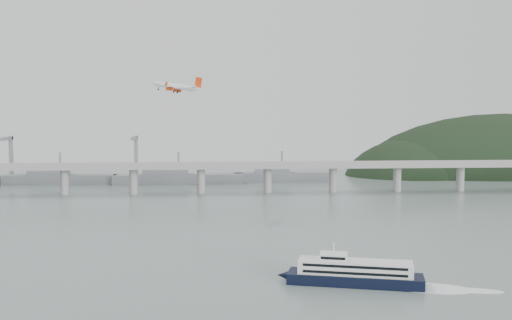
{
  "coord_description": "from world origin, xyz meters",
  "views": [
    {
      "loc": [
        -23.41,
        -246.6,
        59.18
      ],
      "look_at": [
        0.0,
        55.0,
        36.0
      ],
      "focal_mm": 42.0,
      "sensor_mm": 36.0,
      "label": 1
    }
  ],
  "objects": [
    {
      "name": "bridge",
      "position": [
        -1.15,
        200.0,
        17.65
      ],
      "size": [
        800.0,
        22.0,
        23.9
      ],
      "color": "gray",
      "rests_on": "ground"
    },
    {
      "name": "airliner",
      "position": [
        -42.53,
        104.09,
        75.21
      ],
      "size": [
        31.08,
        29.3,
        9.2
      ],
      "rotation": [
        0.05,
        -0.14,
        2.7
      ],
      "color": "white",
      "rests_on": "ground"
    },
    {
      "name": "ground",
      "position": [
        0.0,
        0.0,
        0.0
      ],
      "size": [
        900.0,
        900.0,
        0.0
      ],
      "primitive_type": "plane",
      "color": "slate",
      "rests_on": "ground"
    },
    {
      "name": "ferry",
      "position": [
        26.82,
        -45.3,
        3.94
      ],
      "size": [
        75.35,
        28.91,
        14.51
      ],
      "rotation": [
        0.0,
        0.0,
        -0.27
      ],
      "color": "black",
      "rests_on": "ground"
    },
    {
      "name": "distant_fleet",
      "position": [
        -155.36,
        265.08,
        6.22
      ],
      "size": [
        453.0,
        60.9,
        40.0
      ],
      "color": "slate",
      "rests_on": "ground"
    }
  ]
}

